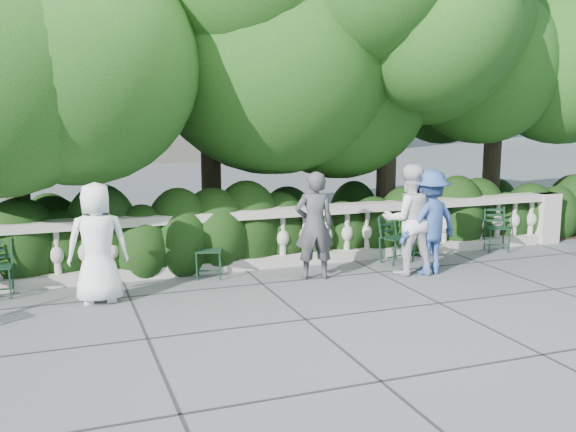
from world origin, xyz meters
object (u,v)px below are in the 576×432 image
object	(u,v)px
chair_f	(499,253)
person_woman_grey	(314,226)
chair_c	(209,280)
person_older_blue	(429,222)
person_casual_man	(409,220)
chair_e	(400,265)
chair_d	(421,261)
person_businessman	(98,243)

from	to	relation	value
chair_f	person_woman_grey	world-z (taller)	person_woman_grey
chair_c	person_older_blue	xyz separation A→B (m)	(3.46, -0.82, 0.85)
chair_f	person_casual_man	distance (m)	2.65
person_casual_man	person_older_blue	bearing A→B (deg)	170.22
person_woman_grey	person_older_blue	world-z (taller)	same
chair_c	person_woman_grey	world-z (taller)	person_woman_grey
chair_e	person_casual_man	world-z (taller)	person_casual_man
person_woman_grey	person_casual_man	distance (m)	1.57
person_casual_man	chair_d	bearing A→B (deg)	-123.95
person_older_blue	chair_d	bearing A→B (deg)	-125.75
person_woman_grey	person_older_blue	xyz separation A→B (m)	(1.86, -0.36, -0.00)
chair_d	person_woman_grey	distance (m)	2.43
chair_d	person_older_blue	distance (m)	1.23
chair_d	person_woman_grey	bearing A→B (deg)	-175.32
person_casual_man	chair_f	bearing A→B (deg)	-151.73
chair_c	chair_e	world-z (taller)	same
chair_d	chair_f	distance (m)	1.71
chair_e	chair_f	distance (m)	2.20
person_woman_grey	person_older_blue	bearing A→B (deg)	-179.57
chair_c	person_casual_man	bearing A→B (deg)	4.06
chair_f	person_businessman	bearing A→B (deg)	-155.44
chair_e	chair_f	bearing A→B (deg)	-11.14
person_businessman	person_older_blue	world-z (taller)	person_older_blue
chair_e	person_woman_grey	distance (m)	1.97
chair_e	person_older_blue	bearing A→B (deg)	-95.93
chair_d	person_woman_grey	xyz separation A→B (m)	(-2.24, -0.44, 0.85)
chair_c	person_woman_grey	bearing A→B (deg)	0.39
chair_e	chair_d	bearing A→B (deg)	-1.02
person_casual_man	person_woman_grey	bearing A→B (deg)	2.69
chair_e	chair_c	bearing A→B (deg)	161.50
person_businessman	person_older_blue	bearing A→B (deg)	-179.74
person_businessman	person_woman_grey	size ratio (longest dim) A/B	0.99
chair_c	chair_f	distance (m)	5.54
chair_d	chair_f	world-z (taller)	same
chair_f	person_woman_grey	bearing A→B (deg)	-153.24
person_woman_grey	chair_e	bearing A→B (deg)	-158.70
person_woman_grey	chair_f	bearing A→B (deg)	-161.67
chair_e	person_businessman	bearing A→B (deg)	169.14
person_older_blue	person_businessman	bearing A→B (deg)	-13.06
chair_c	chair_e	bearing A→B (deg)	13.95
chair_f	person_businessman	distance (m)	7.29
person_businessman	person_woman_grey	xyz separation A→B (m)	(3.28, 0.13, 0.01)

